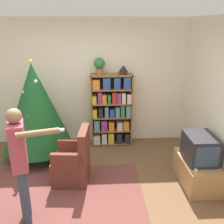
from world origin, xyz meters
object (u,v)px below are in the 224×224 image
Objects in this scene: armchair at (73,163)px; standing_person at (20,158)px; television at (200,148)px; table_lamp at (123,69)px; christmas_tree at (35,107)px; potted_plant at (99,65)px; bookshelf at (112,110)px.

standing_person is (-0.53, -0.86, 0.60)m from armchair.
standing_person reaches higher than television.
standing_person is 7.80× the size of table_lamp.
christmas_tree is 1.47m from potted_plant.
standing_person is at bearing -164.94° from television.
potted_plant is 1.64× the size of table_lamp.
potted_plant is at bearing 135.32° from television.
christmas_tree is at bearing -163.77° from table_lamp.
christmas_tree is 9.43× the size of table_lamp.
armchair is at bearing -124.80° from table_lamp.
bookshelf is at bearing -2.39° from potted_plant.
armchair is at bearing -49.36° from christmas_tree.
standing_person is 4.74× the size of potted_plant.
potted_plant is 0.48m from table_lamp.
bookshelf is 7.58× the size of table_lamp.
standing_person is at bearing -114.30° from potted_plant.
television is 0.30× the size of christmas_tree.
television is 2.11m from table_lamp.
christmas_tree is 1.21× the size of standing_person.
table_lamp is (-1.06, 1.52, 0.99)m from television.
armchair is 4.60× the size of table_lamp.
bookshelf is 2.00m from television.
television is at bearing -44.68° from potted_plant.
bookshelf is 1.65× the size of armchair.
christmas_tree is 2.05× the size of armchair.
potted_plant is at bearing 22.11° from christmas_tree.
bookshelf is at bearing 157.35° from armchair.
bookshelf is 1.53m from christmas_tree.
bookshelf is 4.61× the size of potted_plant.
bookshelf is 2.52m from standing_person.
table_lamp reaches higher than bookshelf.
television is 0.62× the size of armchair.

